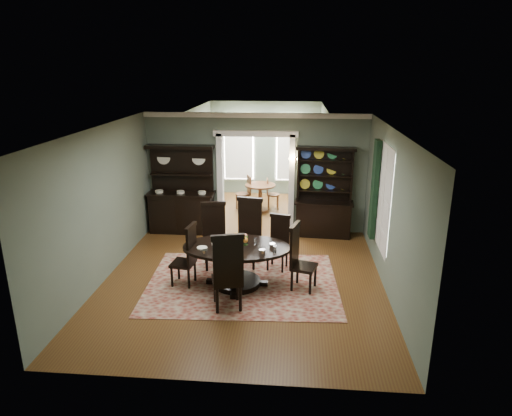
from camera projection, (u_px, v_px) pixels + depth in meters
The scene contains 19 objects.
room at pixel (242, 205), 8.60m from camera, with size 5.51×6.01×3.01m.
parlor at pixel (263, 154), 13.83m from camera, with size 3.51×3.50×3.01m.
doorway_trim at pixel (256, 169), 11.39m from camera, with size 2.08×0.25×2.57m.
right_window at pixel (379, 194), 9.21m from camera, with size 0.15×1.47×2.12m.
wall_sconce at pixel (294, 160), 11.08m from camera, with size 0.27×0.21×0.21m.
rug at pixel (243, 283), 8.97m from camera, with size 3.68×2.80×0.01m, color maroon.
dining_table at pixel (237, 258), 8.73m from camera, with size 2.09×1.95×0.81m.
centerpiece at pixel (241, 243), 8.63m from camera, with size 1.53×0.98×0.25m.
chair_far_left at pixel (214, 233), 9.59m from camera, with size 0.61×0.59×1.38m.
chair_far_mid at pixel (249, 230), 9.67m from camera, with size 0.62×0.60×1.45m.
chair_far_right at pixel (279, 240), 9.51m from camera, with size 0.51×0.50×1.15m.
chair_end_left at pixel (188, 254), 8.72m from camera, with size 0.49×0.51×1.24m.
chair_end_right at pixel (299, 255), 8.58m from camera, with size 0.57×0.59×1.29m.
chair_near at pixel (228, 270), 7.75m from camera, with size 0.65×0.63×1.45m.
sideboard at pixel (182, 202), 11.55m from camera, with size 1.68×0.60×2.21m.
welsh_dresser at pixel (324, 204), 11.27m from camera, with size 1.46×0.62×2.22m.
parlor_table at pixel (260, 194), 13.18m from camera, with size 0.87×0.87×0.81m.
parlor_chair_left at pixel (245, 192), 13.31m from camera, with size 0.48×0.47×1.02m.
parlor_chair_right at pixel (271, 193), 13.42m from camera, with size 0.40×0.39×0.92m.
Camera 1 is at (0.97, -8.11, 4.12)m, focal length 32.00 mm.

